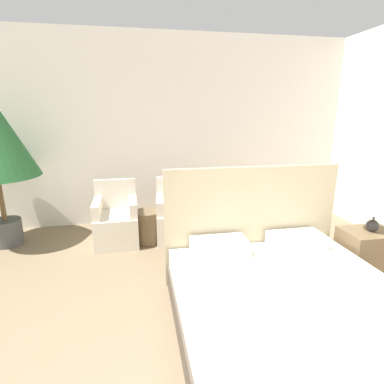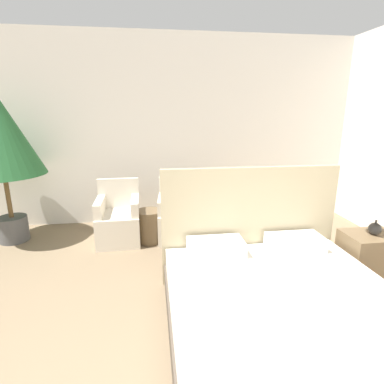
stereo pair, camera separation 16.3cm
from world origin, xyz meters
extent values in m
cube|color=silver|center=(0.00, 4.08, 1.45)|extent=(10.00, 0.06, 2.90)
cube|color=#4C4238|center=(0.67, 1.09, 0.12)|extent=(1.80, 1.95, 0.23)
cube|color=silver|center=(0.67, 1.09, 0.33)|extent=(1.76, 1.91, 0.19)
cube|color=tan|center=(0.67, 2.10, 0.61)|extent=(1.83, 0.06, 1.22)
cube|color=white|center=(0.27, 1.88, 0.49)|extent=(0.54, 0.30, 0.14)
cube|color=white|center=(1.07, 1.88, 0.49)|extent=(0.54, 0.30, 0.14)
cube|color=beige|center=(-0.80, 3.24, 0.21)|extent=(0.59, 0.64, 0.42)
cube|color=beige|center=(-0.81, 3.52, 0.63)|extent=(0.57, 0.08, 0.42)
cube|color=beige|center=(-1.04, 3.24, 0.52)|extent=(0.12, 0.56, 0.20)
cube|color=beige|center=(-0.57, 3.25, 0.52)|extent=(0.12, 0.56, 0.20)
cube|color=beige|center=(0.03, 3.24, 0.21)|extent=(0.62, 0.66, 0.42)
cube|color=beige|center=(0.05, 3.52, 0.63)|extent=(0.57, 0.10, 0.42)
cube|color=beige|center=(-0.20, 3.26, 0.52)|extent=(0.14, 0.57, 0.20)
cube|color=beige|center=(0.27, 3.23, 0.52)|extent=(0.14, 0.57, 0.20)
cylinder|color=#4C4C4C|center=(-2.27, 3.47, 0.17)|extent=(0.38, 0.38, 0.35)
cylinder|color=brown|center=(-2.27, 3.47, 0.65)|extent=(0.06, 0.06, 0.59)
cube|color=brown|center=(1.88, 1.84, 0.28)|extent=(0.53, 0.39, 0.55)
sphere|color=#333333|center=(1.89, 1.83, 0.61)|extent=(0.12, 0.12, 0.12)
cylinder|color=#333333|center=(1.89, 1.83, 0.71)|extent=(0.02, 0.02, 0.08)
cone|color=silver|center=(1.89, 1.83, 0.86)|extent=(0.29, 0.29, 0.22)
cylinder|color=brown|center=(-0.38, 3.20, 0.22)|extent=(0.36, 0.36, 0.45)
camera|label=1|loc=(-0.47, -0.69, 1.76)|focal=28.00mm
camera|label=2|loc=(-0.31, -0.72, 1.76)|focal=28.00mm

